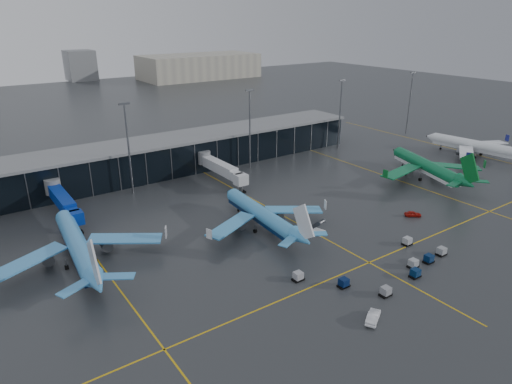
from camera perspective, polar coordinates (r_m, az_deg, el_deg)
ground at (r=99.71m, az=3.61°, el=-6.91°), size 600.00×600.00×0.00m
terminal_pier at (r=147.53m, az=-11.51°, el=4.48°), size 142.00×17.00×10.70m
jet_bridges at (r=120.81m, az=-22.95°, el=-1.07°), size 94.00×27.50×7.20m
flood_masts at (r=136.87m, az=-7.77°, el=7.05°), size 203.00×0.50×25.50m
distant_hangars at (r=356.39m, az=-18.18°, el=14.14°), size 260.00×71.00×22.00m
taxi_lines at (r=112.74m, az=4.25°, el=-3.43°), size 220.00×120.00×0.02m
airliner_arkefly at (r=98.14m, az=-21.66°, el=-4.93°), size 38.40×42.93×12.40m
airliner_klm_near at (r=106.06m, az=0.55°, el=-1.67°), size 35.01×39.18×11.35m
airliner_aer_lingus at (r=148.18m, az=20.55°, el=3.93°), size 46.85×49.89×12.43m
airliner_ba at (r=178.82m, az=25.69°, el=5.97°), size 40.51×44.61×12.27m
baggage_carts at (r=94.86m, az=16.78°, el=-8.93°), size 33.09×14.41×1.70m
mobile_airstair at (r=106.16m, az=7.65°, el=-4.76°), size 2.97×3.67×3.45m
service_van_red at (r=120.32m, az=19.02°, el=-2.61°), size 4.14×3.77×1.37m
service_van_white at (r=79.92m, az=14.43°, el=-14.86°), size 5.05×3.89×1.60m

